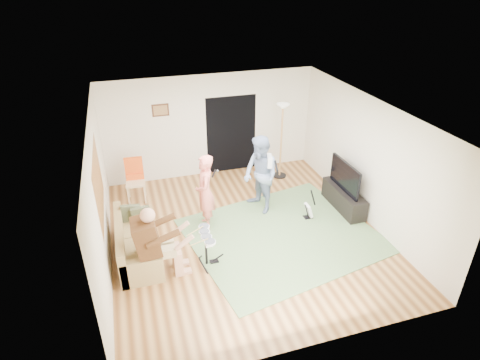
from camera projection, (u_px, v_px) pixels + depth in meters
name	position (u px, v px, depth m)	size (l,w,h in m)	color
floor	(245.00, 234.00, 8.53)	(6.00, 6.00, 0.00)	brown
walls	(246.00, 178.00, 7.89)	(5.50, 6.00, 2.70)	beige
ceiling	(246.00, 112.00, 7.25)	(6.00, 6.00, 0.00)	white
window_blinds	(98.00, 184.00, 7.26)	(2.05, 2.05, 0.00)	#9C6430
doorway	(231.00, 134.00, 10.69)	(2.10, 2.10, 0.00)	black
picture_frame	(160.00, 110.00, 9.83)	(0.42, 0.03, 0.32)	#3F2314
area_rug	(282.00, 235.00, 8.48)	(3.72, 3.18, 0.02)	#597B4B
sofa	(134.00, 245.00, 7.77)	(0.76, 1.86, 0.75)	#9C824E
drummer	(159.00, 249.00, 7.19)	(0.93, 0.52, 1.43)	#502F16
drum_kit	(206.00, 251.00, 7.52)	(0.39, 0.70, 0.73)	black
singer	(205.00, 192.00, 8.41)	(0.61, 0.40, 1.68)	#E87065
microphone	(214.00, 174.00, 8.26)	(0.06, 0.06, 0.24)	black
guitarist	(261.00, 175.00, 8.95)	(0.88, 0.68, 1.81)	#7485A9
guitar_held	(269.00, 161.00, 8.85)	(0.12, 0.60, 0.26)	silver
guitar_spare	(309.00, 210.00, 8.97)	(0.26, 0.23, 0.72)	black
torchiere_lamp	(282.00, 128.00, 10.20)	(0.36, 0.36, 2.01)	black
dining_chair	(136.00, 186.00, 9.61)	(0.48, 0.50, 1.05)	#D6BC8B
tv_cabinet	(344.00, 199.00, 9.32)	(0.40, 1.40, 0.50)	black
television	(345.00, 176.00, 9.02)	(0.06, 1.16, 0.67)	black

